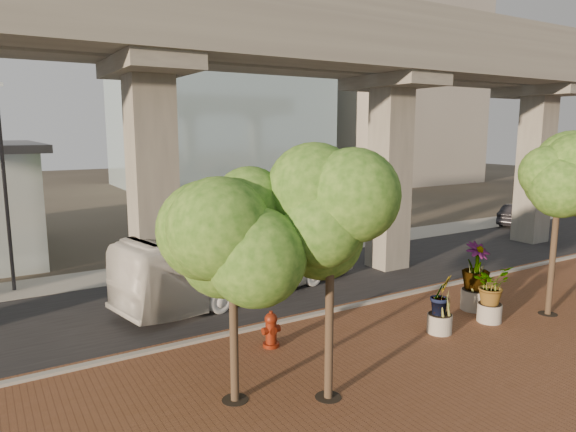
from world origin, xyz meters
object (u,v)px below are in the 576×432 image
parked_car (517,215)px  fire_hydrant (271,329)px  planter_front (491,288)px  transit_bus (245,260)px

parked_car → fire_hydrant: (-26.29, -9.46, -0.12)m
planter_front → fire_hydrant: bearing=164.2°
transit_bus → fire_hydrant: bearing=150.1°
parked_car → transit_bus: bearing=80.2°
parked_car → planter_front: size_ratio=2.17×
transit_bus → parked_car: (24.57, 4.15, -0.81)m
parked_car → fire_hydrant: size_ratio=3.83×
transit_bus → planter_front: bearing=-152.6°
transit_bus → fire_hydrant: 5.66m
parked_car → planter_front: (-18.38, -11.71, 0.59)m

